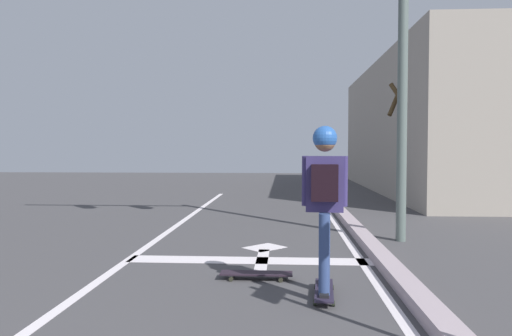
{
  "coord_description": "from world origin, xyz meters",
  "views": [
    {
      "loc": [
        1.83,
        0.18,
        1.5
      ],
      "look_at": [
        1.42,
        7.05,
        1.23
      ],
      "focal_mm": 33.38,
      "sensor_mm": 36.0,
      "label": 1
    }
  ],
  "objects": [
    {
      "name": "lane_line_center",
      "position": [
        -0.28,
        6.0,
        0.0
      ],
      "size": [
        0.12,
        20.0,
        0.01
      ],
      "primitive_type": "cube",
      "color": "silver",
      "rests_on": "ground"
    },
    {
      "name": "curb_strip",
      "position": [
        3.11,
        6.0,
        0.07
      ],
      "size": [
        0.24,
        24.0,
        0.14
      ],
      "primitive_type": "cube",
      "color": "#A7959C",
      "rests_on": "ground"
    },
    {
      "name": "lane_arrow_head",
      "position": [
        1.53,
        7.37,
        0.0
      ],
      "size": [
        0.71,
        0.71,
        0.01
      ],
      "primitive_type": "cube",
      "rotation": [
        0.0,
        0.0,
        0.79
      ],
      "color": "silver",
      "rests_on": "ground"
    },
    {
      "name": "spare_skateboard",
      "position": [
        1.51,
        5.59,
        0.07
      ],
      "size": [
        0.83,
        0.24,
        0.08
      ],
      "color": "black",
      "rests_on": "ground"
    },
    {
      "name": "stop_bar",
      "position": [
        1.36,
        6.52,
        0.0
      ],
      "size": [
        3.3,
        0.4,
        0.01
      ],
      "primitive_type": "cube",
      "color": "silver",
      "rests_on": "ground"
    },
    {
      "name": "lane_line_curbside",
      "position": [
        2.86,
        6.0,
        0.0
      ],
      "size": [
        0.12,
        20.0,
        0.01
      ],
      "primitive_type": "cube",
      "color": "silver",
      "rests_on": "ground"
    },
    {
      "name": "lane_arrow_stem",
      "position": [
        1.53,
        6.52,
        0.0
      ],
      "size": [
        0.16,
        1.4,
        0.01
      ],
      "primitive_type": "cube",
      "color": "silver",
      "rests_on": "ground"
    },
    {
      "name": "roadside_tree",
      "position": [
        5.1,
        13.47,
        1.49
      ],
      "size": [
        1.01,
        1.04,
        3.37
      ],
      "color": "#4F3B22",
      "rests_on": "ground"
    },
    {
      "name": "skater",
      "position": [
        2.23,
        4.96,
        1.13
      ],
      "size": [
        0.46,
        0.62,
        1.65
      ],
      "color": "navy",
      "rests_on": "skateboard"
    },
    {
      "name": "building_block",
      "position": [
        9.28,
        17.61,
        2.29
      ],
      "size": [
        8.54,
        13.27,
        4.57
      ],
      "primitive_type": "cube",
      "color": "#9F9588",
      "rests_on": "ground"
    },
    {
      "name": "skateboard",
      "position": [
        2.23,
        4.98,
        0.07
      ],
      "size": [
        0.25,
        0.81,
        0.08
      ],
      "color": "#231D30",
      "rests_on": "ground"
    }
  ]
}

